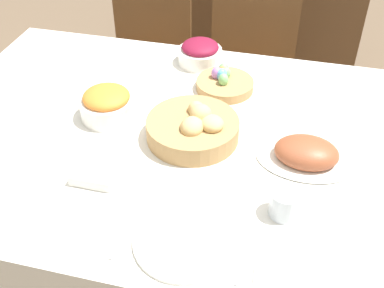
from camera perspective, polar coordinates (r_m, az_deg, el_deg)
name	(u,v)px	position (r m, az deg, el deg)	size (l,w,h in m)	color
ground_plane	(200,283)	(2.09, 0.93, -16.13)	(12.00, 12.00, 0.00)	brown
dining_table	(201,220)	(1.79, 1.05, -9.03)	(1.84, 1.16, 0.78)	silver
chair_far_center	(248,78)	(2.42, 6.64, 7.79)	(0.43, 0.43, 0.87)	brown
chair_far_left	(145,65)	(2.53, -5.61, 9.34)	(0.45, 0.45, 0.87)	brown
sideboard	(249,11)	(3.09, 6.80, 15.39)	(1.32, 0.44, 0.97)	brown
bread_basket	(194,128)	(1.50, 0.21, 1.94)	(0.29, 0.29, 0.12)	#AD8451
egg_basket	(224,83)	(1.74, 3.86, 7.26)	(0.21, 0.21, 0.08)	#AD8451
ham_platter	(306,154)	(1.46, 13.38, -1.14)	(0.29, 0.20, 0.08)	white
beet_salad_bowl	(200,53)	(1.89, 0.97, 10.78)	(0.17, 0.17, 0.09)	white
carrot_bowl	(107,104)	(1.61, -10.03, 4.71)	(0.18, 0.18, 0.10)	white
dinner_plate	(184,241)	(1.22, -0.93, -11.43)	(0.26, 0.26, 0.01)	white
fork	(126,230)	(1.25, -7.81, -10.10)	(0.02, 0.19, 0.00)	silver
knife	(245,254)	(1.20, 6.33, -12.80)	(0.02, 0.19, 0.00)	silver
spoon	(258,256)	(1.20, 7.77, -13.04)	(0.02, 0.19, 0.00)	silver
drinking_cup	(285,203)	(1.28, 10.96, -6.92)	(0.08, 0.08, 0.08)	silver
butter_dish	(94,177)	(1.39, -11.60, -3.80)	(0.12, 0.07, 0.03)	white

